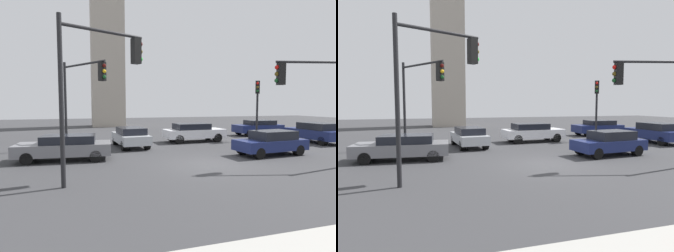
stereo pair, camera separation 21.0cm
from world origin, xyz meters
TOP-DOWN VIEW (x-y plane):
  - ground_plane at (0.00, 0.00)m, footprint 90.40×90.40m
  - traffic_light_0 at (-5.12, -1.37)m, footprint 3.15×1.45m
  - traffic_light_1 at (7.45, 7.07)m, footprint 0.45×0.48m
  - traffic_light_2 at (-5.70, 5.29)m, footprint 2.34×3.72m
  - traffic_light_3 at (4.92, -1.58)m, footprint 4.19×1.26m
  - car_0 at (2.37, 7.77)m, footprint 4.59×2.06m
  - car_1 at (10.99, 4.74)m, footprint 2.07×4.44m
  - car_3 at (-6.59, 3.12)m, footprint 4.78×2.29m
  - car_4 at (9.77, 10.18)m, footprint 4.34×2.01m
  - car_5 at (4.40, 1.28)m, footprint 4.12×2.07m
  - car_6 at (-2.66, 6.52)m, footprint 2.10×4.14m
  - skyline_tower at (-2.35, 25.12)m, footprint 3.97×3.97m

SIDE VIEW (x-z plane):
  - ground_plane at x=0.00m, z-range 0.00..0.00m
  - car_3 at x=-6.59m, z-range 0.05..1.34m
  - car_6 at x=-2.66m, z-range 0.05..1.37m
  - car_5 at x=4.40m, z-range 0.03..1.41m
  - car_4 at x=9.77m, z-range 0.05..1.42m
  - car_0 at x=2.37m, z-range 0.05..1.45m
  - car_1 at x=10.99m, z-range 0.03..1.51m
  - traffic_light_1 at x=7.45m, z-range 0.94..5.61m
  - traffic_light_3 at x=4.92m, z-range 1.11..6.20m
  - traffic_light_2 at x=-5.70m, z-range 1.17..6.64m
  - traffic_light_0 at x=-5.12m, z-range 1.18..7.04m
  - skyline_tower at x=-2.35m, z-range 0.00..31.79m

